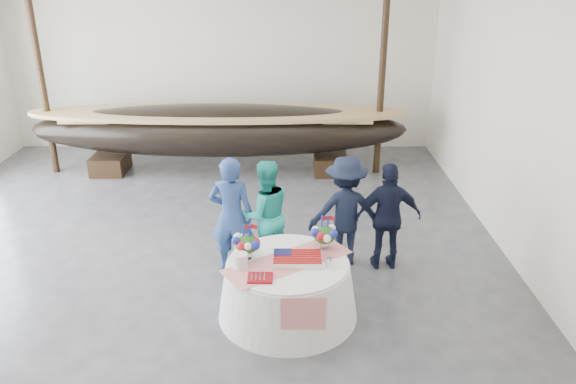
{
  "coord_description": "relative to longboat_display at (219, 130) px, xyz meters",
  "views": [
    {
      "loc": [
        1.59,
        -7.32,
        4.29
      ],
      "look_at": [
        1.58,
        0.27,
        1.15
      ],
      "focal_mm": 35.0,
      "sensor_mm": 36.0,
      "label": 1
    }
  ],
  "objects": [
    {
      "name": "floor",
      "position": [
        -0.1,
        -4.2,
        -0.96
      ],
      "size": [
        10.0,
        12.0,
        0.01
      ],
      "primitive_type": "cube",
      "color": "#3D3D42",
      "rests_on": "ground"
    },
    {
      "name": "wall_back",
      "position": [
        -0.1,
        1.8,
        1.29
      ],
      "size": [
        10.0,
        0.02,
        4.5
      ],
      "primitive_type": "cube",
      "color": "silver",
      "rests_on": "ground"
    },
    {
      "name": "wall_right",
      "position": [
        4.9,
        -4.2,
        1.29
      ],
      "size": [
        0.02,
        12.0,
        4.5
      ],
      "primitive_type": "cube",
      "color": "silver",
      "rests_on": "ground"
    },
    {
      "name": "longboat_display",
      "position": [
        0.0,
        0.0,
        0.0
      ],
      "size": [
        8.0,
        1.6,
        1.5
      ],
      "color": "black",
      "rests_on": "ground"
    },
    {
      "name": "banquet_table",
      "position": [
        1.48,
        -5.33,
        -0.57
      ],
      "size": [
        1.81,
        1.81,
        0.78
      ],
      "color": "white",
      "rests_on": "ground"
    },
    {
      "name": "tabletop_items",
      "position": [
        1.42,
        -5.19,
        -0.03
      ],
      "size": [
        1.69,
        1.39,
        0.4
      ],
      "color": "red",
      "rests_on": "banquet_table"
    },
    {
      "name": "guest_woman_blue",
      "position": [
        0.67,
        -4.2,
        -0.07
      ],
      "size": [
        0.7,
        0.51,
        1.78
      ],
      "primitive_type": "imported",
      "rotation": [
        0.0,
        0.0,
        3.01
      ],
      "color": "navy",
      "rests_on": "ground"
    },
    {
      "name": "guest_woman_teal",
      "position": [
        1.14,
        -4.05,
        -0.12
      ],
      "size": [
        0.98,
        0.86,
        1.68
      ],
      "primitive_type": "imported",
      "rotation": [
        0.0,
        0.0,
        3.47
      ],
      "color": "teal",
      "rests_on": "ground"
    },
    {
      "name": "guest_man_left",
      "position": [
        2.33,
        -3.94,
        -0.11
      ],
      "size": [
        1.14,
        0.72,
        1.69
      ],
      "primitive_type": "imported",
      "rotation": [
        0.0,
        0.0,
        3.23
      ],
      "color": "black",
      "rests_on": "ground"
    },
    {
      "name": "guest_man_right",
      "position": [
        2.95,
        -4.1,
        -0.13
      ],
      "size": [
        0.99,
        0.46,
        1.65
      ],
      "primitive_type": "imported",
      "rotation": [
        0.0,
        0.0,
        3.21
      ],
      "color": "black",
      "rests_on": "ground"
    }
  ]
}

